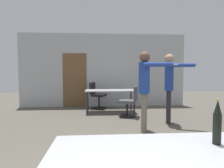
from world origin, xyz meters
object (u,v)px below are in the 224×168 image
object	(u,v)px
person_near_casual	(170,81)
office_chair_far_left	(130,103)
office_chair_near_pushed	(97,96)
beer_bottle	(217,123)
person_right_polo	(145,83)

from	to	relation	value
person_near_casual	office_chair_far_left	bearing A→B (deg)	-113.58
office_chair_near_pushed	beer_bottle	size ratio (longest dim) A/B	2.47
beer_bottle	person_right_polo	bearing A→B (deg)	88.70
person_near_casual	office_chair_near_pushed	world-z (taller)	person_near_casual
person_near_casual	person_right_polo	size ratio (longest dim) A/B	1.00
person_near_casual	office_chair_near_pushed	xyz separation A→B (m)	(-1.88, 2.27, -0.66)
beer_bottle	office_chair_near_pushed	bearing A→B (deg)	100.06
office_chair_far_left	beer_bottle	distance (m)	4.34
person_near_casual	office_chair_near_pushed	size ratio (longest dim) A/B	1.89
office_chair_near_pushed	office_chair_far_left	xyz separation A→B (m)	(0.98, -1.41, -0.03)
person_near_casual	beer_bottle	distance (m)	3.57
person_right_polo	office_chair_near_pushed	xyz separation A→B (m)	(-1.08, 2.91, -0.65)
beer_bottle	office_chair_far_left	bearing A→B (deg)	90.48
office_chair_far_left	beer_bottle	xyz separation A→B (m)	(0.04, -4.31, 0.50)
office_chair_near_pushed	person_near_casual	bearing A→B (deg)	60.56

